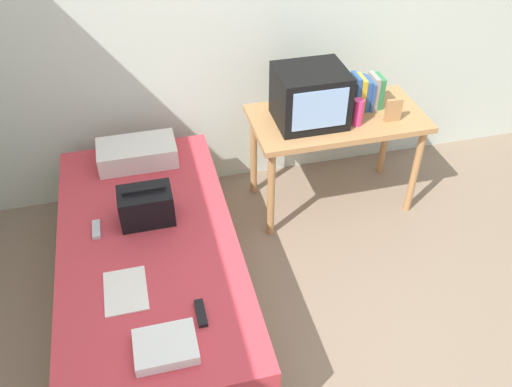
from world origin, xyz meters
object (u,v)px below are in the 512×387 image
object	(u,v)px
handbag	(146,206)
folded_towel	(166,347)
picture_frame	(393,110)
magazine	(126,291)
remote_silver	(96,229)
water_bottle	(358,112)
desk	(336,128)
pillow	(137,153)
book_row	(366,92)
bed	(153,274)
tv	(310,96)
remote_dark	(201,313)

from	to	relation	value
handbag	folded_towel	size ratio (longest dim) A/B	1.07
picture_frame	magazine	xyz separation A→B (m)	(-1.81, -0.87, -0.27)
magazine	remote_silver	size ratio (longest dim) A/B	2.01
water_bottle	handbag	xyz separation A→B (m)	(-1.40, -0.37, -0.18)
water_bottle	desk	bearing A→B (deg)	121.80
pillow	picture_frame	bearing A→B (deg)	-7.70
book_row	remote_silver	size ratio (longest dim) A/B	1.71
picture_frame	handbag	world-z (taller)	picture_frame
pillow	magazine	xyz separation A→B (m)	(-0.15, -1.09, -0.06)
bed	handbag	distance (m)	0.41
book_row	handbag	distance (m)	1.66
desk	magazine	world-z (taller)	desk
desk	pillow	bearing A→B (deg)	176.60
desk	book_row	size ratio (longest dim) A/B	4.71
picture_frame	folded_towel	bearing A→B (deg)	-142.68
desk	water_bottle	distance (m)	0.24
water_bottle	folded_towel	xyz separation A→B (m)	(-1.41, -1.28, -0.26)
tv	handbag	size ratio (longest dim) A/B	1.47
handbag	bed	bearing A→B (deg)	-97.56
book_row	folded_towel	distance (m)	2.16
book_row	picture_frame	world-z (taller)	book_row
desk	handbag	world-z (taller)	handbag
desk	picture_frame	bearing A→B (deg)	-24.24
book_row	magazine	size ratio (longest dim) A/B	0.85
handbag	remote_silver	distance (m)	0.31
tv	picture_frame	distance (m)	0.56
remote_dark	tv	bearing A→B (deg)	52.87
desk	tv	size ratio (longest dim) A/B	2.64
desk	remote_silver	size ratio (longest dim) A/B	8.06
book_row	bed	bearing A→B (deg)	-154.68
water_bottle	picture_frame	distance (m)	0.24
desk	handbag	distance (m)	1.42
folded_towel	remote_silver	bearing A→B (deg)	108.03
water_bottle	magazine	distance (m)	1.82
picture_frame	remote_silver	distance (m)	1.99
remote_dark	bed	bearing A→B (deg)	109.41
handbag	remote_dark	world-z (taller)	handbag
bed	remote_dark	world-z (taller)	remote_dark
book_row	pillow	size ratio (longest dim) A/B	0.49
tv	remote_silver	xyz separation A→B (m)	(-1.41, -0.52, -0.36)
tv	magazine	distance (m)	1.67
bed	tv	bearing A→B (deg)	30.32
magazine	remote_dark	bearing A→B (deg)	-34.52
bed	desk	bearing A→B (deg)	26.53
bed	picture_frame	bearing A→B (deg)	17.58
picture_frame	pillow	distance (m)	1.68
water_bottle	book_row	size ratio (longest dim) A/B	0.74
picture_frame	magazine	bearing A→B (deg)	-154.34
desk	folded_towel	size ratio (longest dim) A/B	4.14
magazine	remote_silver	distance (m)	0.50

